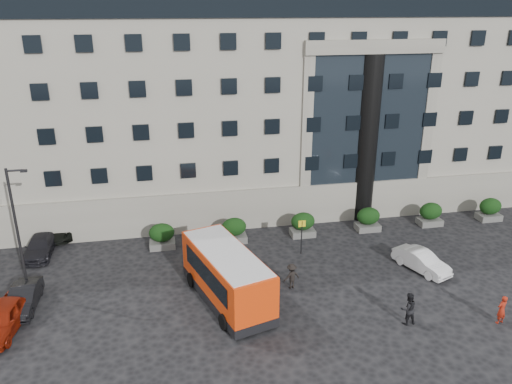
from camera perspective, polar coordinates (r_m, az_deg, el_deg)
ground at (r=30.07m, az=-2.55°, el=-12.35°), size 120.00×120.00×0.00m
civic_building at (r=48.46m, az=0.52°, el=11.97°), size 44.00×24.00×18.00m
entrance_column at (r=39.75m, az=12.46°, el=5.83°), size 1.80×1.80×13.00m
hedge_a at (r=36.23m, az=-10.71°, el=-4.93°), size 1.80×1.26×1.84m
hedge_b at (r=36.53m, az=-2.52°, el=-4.34°), size 1.80×1.26×1.84m
hedge_c at (r=37.55m, az=5.37°, el=-3.69°), size 1.80×1.26×1.84m
hedge_d at (r=39.24m, az=12.70°, el=-3.02°), size 1.80×1.26×1.84m
hedge_e at (r=41.52m, az=19.31°, el=-2.37°), size 1.80×1.26×1.84m
hedge_f at (r=44.29m, az=25.17°, el=-1.77°), size 1.80×1.26×1.84m
street_lamp at (r=31.59m, az=-25.55°, el=-3.82°), size 1.16×0.18×8.00m
bus_stop_sign at (r=34.54m, az=5.25°, el=-4.49°), size 0.50×0.08×2.52m
minibus at (r=29.24m, az=-3.36°, el=-9.37°), size 4.75×8.10×3.20m
parked_car_a at (r=30.44m, az=-26.98°, el=-12.73°), size 2.48×4.72×1.53m
parked_car_b at (r=31.99m, az=-25.00°, el=-10.93°), size 1.41×3.99×1.31m
parked_car_c at (r=37.91m, az=-23.45°, el=-5.70°), size 1.81×4.33×1.25m
parked_car_d at (r=40.54m, az=-21.43°, el=-3.55°), size 2.65×5.25×1.42m
white_taxi at (r=34.60m, az=18.38°, el=-7.49°), size 2.78×4.21×1.31m
pedestrian_a at (r=30.86m, az=26.27°, el=-11.96°), size 0.69×0.54×1.69m
pedestrian_b at (r=28.93m, az=16.99°, el=-12.62°), size 0.95×0.76×1.87m
pedestrian_c at (r=30.94m, az=4.09°, el=-9.57°), size 1.18×0.87×1.64m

